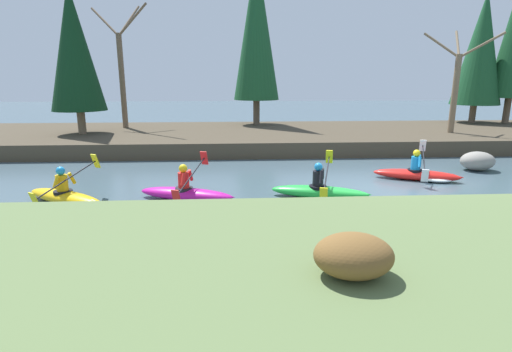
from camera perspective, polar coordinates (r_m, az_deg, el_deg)
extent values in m
plane|color=#425660|center=(12.45, 17.27, -1.99)|extent=(90.00, 90.00, 0.00)
cube|color=#5B7042|center=(7.69, 32.12, -10.57)|extent=(44.00, 5.14, 0.76)
cube|color=#473D2D|center=(20.67, 8.89, 5.61)|extent=(44.00, 8.01, 0.67)
cylinder|color=#7A664C|center=(20.64, -23.65, 7.06)|extent=(0.36, 0.36, 1.09)
cone|color=#0F3319|center=(20.57, -24.59, 16.28)|extent=(2.44, 2.44, 5.57)
cylinder|color=brown|center=(22.70, 0.06, 9.12)|extent=(0.36, 0.36, 1.38)
cone|color=#194C28|center=(22.76, 0.07, 20.55)|extent=(2.49, 2.49, 7.67)
cylinder|color=brown|center=(26.86, 28.53, 7.85)|extent=(0.36, 0.36, 1.05)
cone|color=#194C28|center=(26.82, 29.46, 15.54)|extent=(2.70, 2.70, 6.20)
cylinder|color=brown|center=(27.51, 32.19, 7.95)|extent=(0.36, 0.36, 1.47)
cylinder|color=brown|center=(22.23, -18.57, 12.67)|extent=(0.28, 0.28, 4.76)
cylinder|color=brown|center=(23.28, -20.78, 19.90)|extent=(1.76, 1.50, 1.59)
cylinder|color=brown|center=(21.48, -17.34, 20.46)|extent=(1.85, 1.58, 1.40)
cylinder|color=brown|center=(23.23, -17.69, 20.37)|extent=(0.81, 1.99, 1.77)
cylinder|color=#7A664C|center=(21.44, 26.52, 10.42)|extent=(0.28, 0.28, 3.64)
cylinder|color=#7A664C|center=(21.64, 24.97, 16.58)|extent=(1.38, 1.18, 1.24)
cylinder|color=#7A664C|center=(21.33, 29.54, 15.95)|extent=(1.44, 1.24, 1.10)
cylinder|color=#7A664C|center=(22.23, 26.86, 16.47)|extent=(0.65, 1.55, 1.37)
ellipsoid|color=brown|center=(5.43, 13.76, -10.97)|extent=(1.05, 0.87, 0.57)
ellipsoid|color=red|center=(14.09, 21.92, 0.16)|extent=(2.73, 1.56, 0.34)
cone|color=red|center=(14.22, 26.91, -0.16)|extent=(0.40, 0.32, 0.20)
cylinder|color=black|center=(14.05, 21.77, 0.74)|extent=(0.62, 0.62, 0.08)
cylinder|color=#1984CC|center=(14.00, 21.86, 1.74)|extent=(0.39, 0.39, 0.42)
sphere|color=yellow|center=(13.94, 21.98, 3.04)|extent=(0.30, 0.30, 0.23)
cylinder|color=#1984CC|center=(14.23, 22.25, 2.24)|extent=(0.17, 0.24, 0.35)
cylinder|color=#1984CC|center=(13.76, 22.36, 1.86)|extent=(0.17, 0.24, 0.35)
cylinder|color=black|center=(13.99, 22.85, 2.17)|extent=(0.74, 1.79, 0.65)
cube|color=white|center=(14.87, 22.72, 4.04)|extent=(0.24, 0.22, 0.41)
cube|color=white|center=(13.13, 22.99, 0.05)|extent=(0.24, 0.22, 0.41)
ellipsoid|color=white|center=(14.15, 24.11, -0.33)|extent=(1.28, 1.06, 0.18)
ellipsoid|color=green|center=(11.27, 9.03, -2.28)|extent=(2.76, 1.36, 0.34)
cone|color=green|center=(11.24, 15.36, -2.56)|extent=(0.39, 0.29, 0.20)
cylinder|color=black|center=(11.23, 8.81, -1.56)|extent=(0.60, 0.60, 0.08)
cylinder|color=black|center=(11.17, 8.86, -0.32)|extent=(0.37, 0.37, 0.42)
sphere|color=#1E89D1|center=(11.09, 8.92, 1.31)|extent=(0.29, 0.29, 0.23)
cylinder|color=black|center=(11.37, 9.48, 0.37)|extent=(0.15, 0.24, 0.35)
cylinder|color=black|center=(10.91, 9.29, -0.21)|extent=(0.15, 0.24, 0.35)
cylinder|color=black|center=(11.12, 10.06, 0.24)|extent=(0.59, 1.84, 0.65)
cube|color=yellow|center=(11.98, 10.42, 2.73)|extent=(0.24, 0.21, 0.41)
cube|color=yellow|center=(10.29, 9.64, -2.65)|extent=(0.24, 0.21, 0.41)
ellipsoid|color=#C61999|center=(11.11, -9.98, -2.56)|extent=(2.75, 1.41, 0.34)
cone|color=#C61999|center=(10.66, -3.89, -2.99)|extent=(0.39, 0.30, 0.20)
cylinder|color=black|center=(11.09, -10.25, -1.82)|extent=(0.61, 0.61, 0.08)
cylinder|color=red|center=(11.02, -10.30, -0.57)|extent=(0.38, 0.38, 0.42)
sphere|color=yellow|center=(10.95, -10.38, 1.07)|extent=(0.29, 0.29, 0.23)
cylinder|color=red|center=(11.17, -9.34, 0.13)|extent=(0.16, 0.24, 0.35)
cylinder|color=red|center=(10.75, -10.38, -0.47)|extent=(0.16, 0.24, 0.35)
cylinder|color=black|center=(10.90, -9.24, -0.01)|extent=(0.63, 1.83, 0.65)
cube|color=red|center=(11.68, -7.41, 2.56)|extent=(0.24, 0.21, 0.41)
cube|color=red|center=(10.15, -11.33, -2.96)|extent=(0.24, 0.21, 0.41)
ellipsoid|color=yellow|center=(11.81, -25.63, -2.76)|extent=(2.62, 1.91, 0.34)
cone|color=yellow|center=(10.86, -21.69, -3.66)|extent=(0.40, 0.35, 0.20)
cylinder|color=black|center=(11.81, -25.85, -2.05)|extent=(0.66, 0.66, 0.08)
cylinder|color=yellow|center=(11.75, -25.98, -0.88)|extent=(0.41, 0.41, 0.42)
sphere|color=#1E89D1|center=(11.68, -26.15, 0.66)|extent=(0.32, 0.32, 0.23)
cylinder|color=yellow|center=(11.79, -24.81, -0.27)|extent=(0.19, 0.24, 0.35)
cylinder|color=yellow|center=(11.52, -26.68, -0.79)|extent=(0.19, 0.24, 0.35)
cylinder|color=black|center=(11.54, -25.37, -0.41)|extent=(1.02, 1.66, 0.65)
cube|color=yellow|center=(12.05, -21.95, 2.00)|extent=(0.25, 0.24, 0.41)
cube|color=yellow|center=(11.10, -29.08, -3.03)|extent=(0.25, 0.24, 0.41)
ellipsoid|color=gray|center=(16.45, 29.08, 1.88)|extent=(1.21, 0.95, 0.68)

